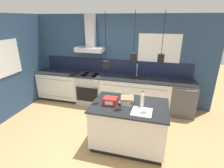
{
  "coord_description": "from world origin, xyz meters",
  "views": [
    {
      "loc": [
        1.26,
        -2.92,
        2.49
      ],
      "look_at": [
        0.27,
        0.73,
        1.05
      ],
      "focal_mm": 28.0,
      "sensor_mm": 36.0,
      "label": 1
    }
  ],
  "objects": [
    {
      "name": "oven_range",
      "position": [
        -0.66,
        1.69,
        0.46
      ],
      "size": [
        0.77,
        0.66,
        0.91
      ],
      "color": "#B5B5BA",
      "rests_on": "ground_plane"
    },
    {
      "name": "counter_run_sink",
      "position": [
        0.7,
        1.69,
        0.46
      ],
      "size": [
        1.96,
        0.64,
        1.28
      ],
      "color": "black",
      "rests_on": "ground_plane"
    },
    {
      "name": "wall_back",
      "position": [
        -0.03,
        2.0,
        1.36
      ],
      "size": [
        5.6,
        2.07,
        2.6
      ],
      "color": "navy",
      "rests_on": "ground_plane"
    },
    {
      "name": "bottle_on_island",
      "position": [
        1.04,
        0.07,
        1.04
      ],
      "size": [
        0.07,
        0.07,
        0.32
      ],
      "color": "silver",
      "rests_on": "kitchen_island"
    },
    {
      "name": "paper_pile",
      "position": [
        1.06,
        -0.13,
        0.91
      ],
      "size": [
        0.37,
        0.36,
        0.01
      ],
      "color": "silver",
      "rests_on": "kitchen_island"
    },
    {
      "name": "dishwasher",
      "position": [
        1.99,
        1.69,
        0.46
      ],
      "size": [
        0.63,
        0.65,
        0.91
      ],
      "color": "#4C4C51",
      "rests_on": "ground_plane"
    },
    {
      "name": "kitchen_island",
      "position": [
        0.8,
        0.08,
        0.46
      ],
      "size": [
        1.47,
        0.99,
        0.91
      ],
      "color": "black",
      "rests_on": "ground_plane"
    },
    {
      "name": "red_supply_box",
      "position": [
        0.43,
        0.01,
        0.98
      ],
      "size": [
        0.26,
        0.2,
        0.14
      ],
      "color": "red",
      "rests_on": "kitchen_island"
    },
    {
      "name": "ground_plane",
      "position": [
        0.0,
        0.0,
        0.0
      ],
      "size": [
        16.0,
        16.0,
        0.0
      ],
      "primitive_type": "plane",
      "color": "tan",
      "rests_on": "ground"
    },
    {
      "name": "wall_left",
      "position": [
        -2.43,
        0.7,
        1.3
      ],
      "size": [
        0.08,
        3.8,
        2.6
      ],
      "color": "navy",
      "rests_on": "ground_plane"
    },
    {
      "name": "counter_run_left",
      "position": [
        -1.71,
        1.69,
        0.46
      ],
      "size": [
        1.33,
        0.64,
        0.91
      ],
      "color": "black",
      "rests_on": "ground_plane"
    },
    {
      "name": "book_stack",
      "position": [
        0.73,
        0.14,
        0.98
      ],
      "size": [
        0.3,
        0.31,
        0.13
      ],
      "color": "silver",
      "rests_on": "kitchen_island"
    }
  ]
}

